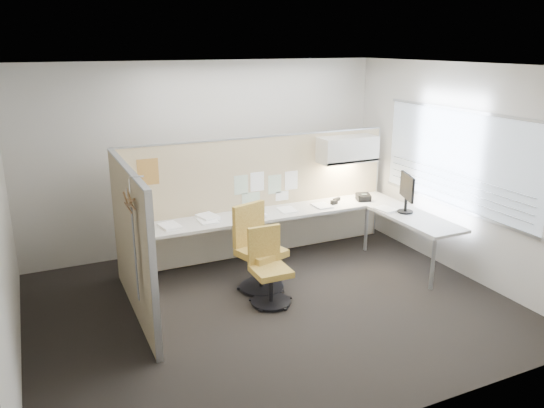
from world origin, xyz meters
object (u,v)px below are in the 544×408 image
desk (297,221)px  monitor (407,191)px  phone (363,197)px  chair_left (257,251)px  chair_right (269,269)px

desk → monitor: monitor is taller
desk → phone: size_ratio=15.64×
chair_left → desk: bearing=16.3°
chair_right → monitor: size_ratio=1.66×
desk → monitor: bearing=-25.9°
chair_right → monitor: monitor is taller
chair_left → chair_right: chair_left is taller
desk → phone: 1.19m
chair_left → chair_right: bearing=-112.2°
desk → phone: bearing=4.3°
chair_right → monitor: 2.39m
phone → chair_left: bearing=-144.7°
chair_right → phone: (2.09, 1.10, 0.35)m
desk → phone: (1.17, 0.09, 0.18)m
desk → chair_left: size_ratio=3.70×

